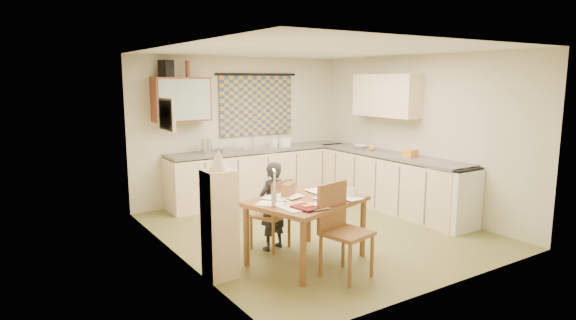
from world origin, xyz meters
TOP-DOWN VIEW (x-y plane):
  - floor at (0.00, 0.00)m, footprint 4.00×4.50m
  - ceiling at (0.00, 0.00)m, footprint 4.00×4.50m
  - wall_back at (0.00, 2.26)m, footprint 4.00×0.02m
  - wall_front at (0.00, -2.26)m, footprint 4.00×0.02m
  - wall_left at (-2.01, 0.00)m, footprint 0.02×4.50m
  - wall_right at (2.01, 0.00)m, footprint 0.02×4.50m
  - window_blind at (0.30, 2.22)m, footprint 1.45×0.03m
  - curtain_rod at (0.30, 2.20)m, footprint 1.60×0.04m
  - wall_cabinet at (-1.15, 2.08)m, footprint 0.90×0.34m
  - wall_cabinet_glass at (-1.15, 1.91)m, footprint 0.84×0.02m
  - upper_cabinet_right at (1.83, 0.55)m, footprint 0.34×1.30m
  - framed_print at (-1.97, 0.40)m, footprint 0.04×0.50m
  - print_canvas at (-1.95, 0.40)m, footprint 0.01×0.42m
  - counter_back at (0.20, 1.95)m, footprint 3.30×0.62m
  - counter_right at (1.70, 0.29)m, footprint 0.62×2.95m
  - stove at (1.70, -0.98)m, footprint 0.58×0.58m
  - sink at (0.17, 1.95)m, footprint 0.66×0.59m
  - tap at (0.17, 2.13)m, footprint 0.03×0.03m
  - dish_rack at (-0.41, 1.95)m, footprint 0.37×0.32m
  - kettle at (-0.80, 1.95)m, footprint 0.19×0.19m
  - mixing_bowl at (0.72, 1.95)m, footprint 0.31×0.31m
  - soap_bottle at (0.51, 2.00)m, footprint 0.12×0.12m
  - bowl at (1.70, 1.01)m, footprint 0.28×0.28m
  - orange_bag at (1.70, -0.14)m, footprint 0.24×0.19m
  - fruit_orange at (1.65, 0.66)m, footprint 0.10×0.10m
  - speaker at (-1.38, 2.08)m, footprint 0.21×0.24m
  - bottle_green at (-1.28, 2.08)m, footprint 0.09×0.09m
  - bottle_brown at (-1.03, 2.08)m, footprint 0.09×0.09m
  - dining_table at (-0.80, -0.88)m, footprint 1.47×1.26m
  - chair_far at (-0.91, -0.29)m, footprint 0.53×0.53m
  - chair_near at (-0.70, -1.48)m, footprint 0.55×0.55m
  - person at (-0.92, -0.31)m, footprint 0.53×0.46m
  - shelf_stand at (-1.84, -0.76)m, footprint 0.32×0.30m
  - lampshade at (-1.84, -0.76)m, footprint 0.20×0.20m
  - letter_rack at (-0.90, -0.66)m, footprint 0.24×0.21m
  - mug at (-0.29, -1.09)m, footprint 0.20×0.20m
  - magazine at (-1.15, -1.24)m, footprint 0.31×0.36m
  - book at (-1.13, -1.10)m, footprint 0.20×0.27m
  - orange_box at (-1.02, -1.23)m, footprint 0.12×0.08m
  - eyeglasses at (-0.57, -1.11)m, footprint 0.13×0.04m
  - candle_holder at (-1.28, -0.96)m, footprint 0.08×0.08m
  - candle at (-1.29, -0.99)m, footprint 0.03×0.03m
  - candle_flame at (-1.29, -0.97)m, footprint 0.02×0.02m
  - papers at (-0.83, -0.89)m, footprint 1.31×0.94m

SIDE VIEW (x-z plane):
  - floor at x=0.00m, z-range -0.02..0.00m
  - chair_far at x=-0.91m, z-range -0.17..0.72m
  - chair_near at x=-0.70m, z-range -0.19..0.82m
  - dining_table at x=-0.80m, z-range 0.00..0.75m
  - stove at x=1.70m, z-range 0.00..0.90m
  - counter_right at x=1.70m, z-range -0.01..0.91m
  - counter_back at x=0.20m, z-range -0.01..0.91m
  - person at x=-0.92m, z-range 0.00..1.11m
  - shelf_stand at x=-1.84m, z-range 0.00..1.18m
  - eyeglasses at x=-0.57m, z-range 0.75..0.77m
  - papers at x=-0.83m, z-range 0.75..0.77m
  - book at x=-1.13m, z-range 0.75..0.77m
  - magazine at x=-1.15m, z-range 0.75..0.78m
  - orange_box at x=-1.02m, z-range 0.75..0.79m
  - mug at x=-0.29m, z-range 0.75..0.86m
  - letter_rack at x=-0.90m, z-range 0.75..0.91m
  - candle_holder at x=-1.28m, z-range 0.75..0.93m
  - sink at x=0.17m, z-range 0.83..0.93m
  - bowl at x=1.70m, z-range 0.92..0.98m
  - dish_rack at x=-0.41m, z-range 0.92..0.98m
  - fruit_orange at x=1.65m, z-range 0.92..1.02m
  - orange_bag at x=1.70m, z-range 0.92..1.04m
  - mixing_bowl at x=0.72m, z-range 0.92..1.08m
  - soap_bottle at x=0.51m, z-range 0.92..1.13m
  - kettle at x=-0.80m, z-range 0.92..1.16m
  - candle at x=-1.29m, z-range 0.93..1.15m
  - tap at x=0.17m, z-range 0.92..1.20m
  - candle_flame at x=-1.29m, z-range 1.15..1.17m
  - wall_back at x=0.00m, z-range 0.00..2.50m
  - wall_front at x=0.00m, z-range 0.00..2.50m
  - wall_left at x=-2.01m, z-range 0.00..2.50m
  - wall_right at x=2.01m, z-range 0.00..2.50m
  - lampshade at x=-1.84m, z-range 1.18..1.40m
  - window_blind at x=0.30m, z-range 1.12..2.17m
  - framed_print at x=-1.97m, z-range 1.50..1.90m
  - print_canvas at x=-1.95m, z-range 1.54..1.86m
  - wall_cabinet at x=-1.15m, z-range 1.45..2.15m
  - wall_cabinet_glass at x=-1.15m, z-range 1.48..2.12m
  - upper_cabinet_right at x=1.83m, z-range 1.50..2.20m
  - curtain_rod at x=0.30m, z-range 2.18..2.22m
  - speaker at x=-1.38m, z-range 2.15..2.41m
  - bottle_green at x=-1.28m, z-range 2.15..2.41m
  - bottle_brown at x=-1.03m, z-range 2.15..2.41m
  - ceiling at x=0.00m, z-range 2.50..2.52m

